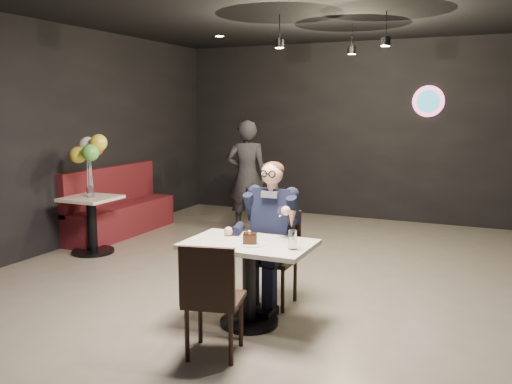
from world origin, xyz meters
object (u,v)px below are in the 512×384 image
at_px(main_table, 249,283).
at_px(booth_bench, 121,201).
at_px(chair_near, 214,297).
at_px(balloon_vase, 90,191).
at_px(seated_man, 273,232).
at_px(sundae_glass, 293,240).
at_px(passerby, 247,176).
at_px(side_table, 92,223).
at_px(chair_far, 273,258).

height_order(main_table, booth_bench, booth_bench).
distance_m(main_table, chair_near, 0.64).
bearing_deg(main_table, balloon_vase, 155.43).
relative_size(seated_man, sundae_glass, 9.05).
bearing_deg(passerby, sundae_glass, 100.38).
relative_size(chair_near, passerby, 0.54).
xyz_separation_m(booth_bench, passerby, (1.60, 1.03, 0.34)).
bearing_deg(balloon_vase, seated_man, -14.93).
height_order(main_table, side_table, side_table).
bearing_deg(booth_bench, sundae_glass, -33.47).
bearing_deg(passerby, booth_bench, 12.58).
distance_m(booth_bench, side_table, 1.05).
xyz_separation_m(seated_man, balloon_vase, (-2.89, 0.77, 0.10)).
distance_m(booth_bench, passerby, 1.94).
xyz_separation_m(side_table, passerby, (1.30, 2.03, 0.46)).
bearing_deg(side_table, passerby, 57.26).
bearing_deg(chair_near, passerby, 98.65).
xyz_separation_m(chair_far, sundae_glass, (0.43, -0.62, 0.37)).
height_order(seated_man, passerby, passerby).
bearing_deg(passerby, chair_near, 91.58).
distance_m(sundae_glass, balloon_vase, 3.60).
bearing_deg(sundae_glass, chair_near, -127.10).
bearing_deg(booth_bench, chair_near, -42.85).
relative_size(chair_far, booth_bench, 0.45).
bearing_deg(chair_far, main_table, -90.00).
xyz_separation_m(main_table, chair_far, (0.00, 0.55, 0.09)).
distance_m(main_table, side_table, 3.18).
xyz_separation_m(chair_far, balloon_vase, (-2.89, 0.77, 0.36)).
height_order(chair_far, seated_man, seated_man).
bearing_deg(passerby, seated_man, 99.41).
xyz_separation_m(seated_man, booth_bench, (-3.19, 1.77, -0.21)).
xyz_separation_m(chair_near, balloon_vase, (-2.89, 1.96, 0.36)).
bearing_deg(seated_man, chair_near, -90.00).
height_order(chair_far, side_table, chair_far).
bearing_deg(chair_near, main_table, 76.98).
relative_size(chair_near, balloon_vase, 6.17).
bearing_deg(sundae_glass, chair_far, 124.60).
height_order(seated_man, side_table, seated_man).
relative_size(main_table, chair_near, 1.20).
bearing_deg(side_table, booth_bench, 106.70).
bearing_deg(seated_man, chair_far, 180.00).
xyz_separation_m(chair_near, passerby, (-1.58, 3.99, 0.40)).
height_order(chair_near, passerby, passerby).
bearing_deg(balloon_vase, chair_near, -34.12).
relative_size(main_table, balloon_vase, 7.38).
bearing_deg(chair_near, chair_far, 76.98).
bearing_deg(main_table, sundae_glass, -9.40).
relative_size(balloon_vase, passerby, 0.09).
bearing_deg(balloon_vase, main_table, -24.57).
bearing_deg(passerby, chair_far, 99.41).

